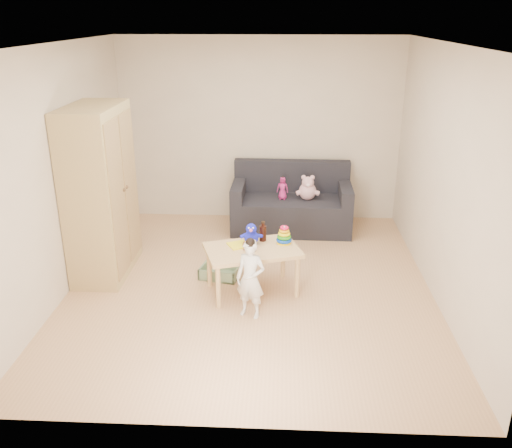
# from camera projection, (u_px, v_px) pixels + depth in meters

# --- Properties ---
(room) EXTENTS (4.50, 4.50, 4.50)m
(room) POSITION_uv_depth(u_px,v_px,m) (250.00, 175.00, 5.64)
(room) COLOR tan
(room) RESTS_ON ground
(wardrobe) EXTENTS (0.54, 1.09, 1.95)m
(wardrobe) POSITION_uv_depth(u_px,v_px,m) (100.00, 193.00, 6.12)
(wardrobe) COLOR tan
(wardrobe) RESTS_ON ground
(sofa) EXTENTS (1.66, 0.85, 0.46)m
(sofa) POSITION_uv_depth(u_px,v_px,m) (291.00, 214.00, 7.63)
(sofa) COLOR black
(sofa) RESTS_ON ground
(play_table) EXTENTS (1.13, 0.90, 0.52)m
(play_table) POSITION_uv_depth(u_px,v_px,m) (252.00, 270.00, 5.90)
(play_table) COLOR #D5B675
(play_table) RESTS_ON ground
(storage_bin) EXTENTS (0.50, 0.41, 0.13)m
(storage_bin) POSITION_uv_depth(u_px,v_px,m) (220.00, 271.00, 6.30)
(storage_bin) COLOR gray
(storage_bin) RESTS_ON ground
(toddler) EXTENTS (0.35, 0.29, 0.81)m
(toddler) POSITION_uv_depth(u_px,v_px,m) (250.00, 280.00, 5.37)
(toddler) COLOR silver
(toddler) RESTS_ON ground
(pink_bear) EXTENTS (0.30, 0.28, 0.29)m
(pink_bear) POSITION_uv_depth(u_px,v_px,m) (308.00, 189.00, 7.44)
(pink_bear) COLOR #E6A9B4
(pink_bear) RESTS_ON sofa
(doll) EXTENTS (0.17, 0.12, 0.31)m
(doll) POSITION_uv_depth(u_px,v_px,m) (283.00, 188.00, 7.44)
(doll) COLOR #BE2375
(doll) RESTS_ON sofa
(ring_stacker) EXTENTS (0.17, 0.17, 0.20)m
(ring_stacker) POSITION_uv_depth(u_px,v_px,m) (284.00, 237.00, 5.91)
(ring_stacker) COLOR yellow
(ring_stacker) RESTS_ON play_table
(brown_bottle) EXTENTS (0.08, 0.08, 0.22)m
(brown_bottle) POSITION_uv_depth(u_px,v_px,m) (263.00, 233.00, 5.97)
(brown_bottle) COLOR black
(brown_bottle) RESTS_ON play_table
(blue_plush) EXTENTS (0.26, 0.24, 0.24)m
(blue_plush) POSITION_uv_depth(u_px,v_px,m) (251.00, 233.00, 5.88)
(blue_plush) COLOR #1C23FF
(blue_plush) RESTS_ON play_table
(wooden_figure) EXTENTS (0.04, 0.03, 0.10)m
(wooden_figure) POSITION_uv_depth(u_px,v_px,m) (245.00, 246.00, 5.74)
(wooden_figure) COLOR maroon
(wooden_figure) RESTS_ON play_table
(yellow_book) EXTENTS (0.27, 0.27, 0.02)m
(yellow_book) POSITION_uv_depth(u_px,v_px,m) (238.00, 245.00, 5.87)
(yellow_book) COLOR yellow
(yellow_book) RESTS_ON play_table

